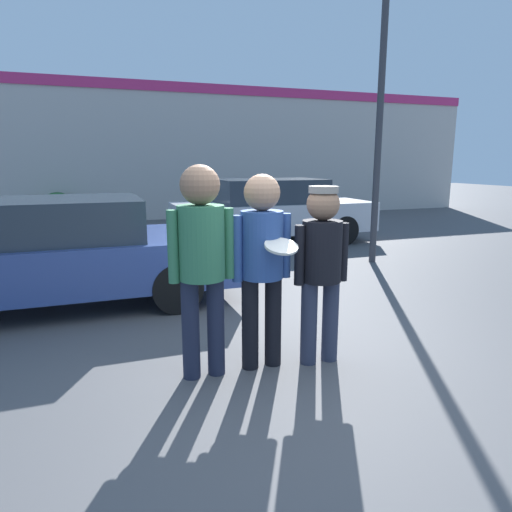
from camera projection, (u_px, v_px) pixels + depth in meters
ground_plane at (299, 371)px, 4.07m from camera, size 56.00×56.00×0.00m
storefront_building at (143, 151)px, 14.12m from camera, size 24.00×0.22×4.23m
person_left at (201, 251)px, 3.76m from camera, size 0.56×0.39×1.81m
person_middle_with_frisbee at (262, 254)px, 3.96m from camera, size 0.54×0.59×1.73m
person_right at (321, 260)px, 4.07m from camera, size 0.53×0.36×1.62m
parked_car_near at (50, 252)px, 5.80m from camera, size 4.62×1.92×1.38m
parked_car_far at (272, 211)px, 10.34m from camera, size 4.47×1.77×1.44m
street_lamp at (395, 44)px, 7.78m from camera, size 1.34×0.35×6.24m
shrub at (58, 209)px, 12.98m from camera, size 0.98×0.98×0.98m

